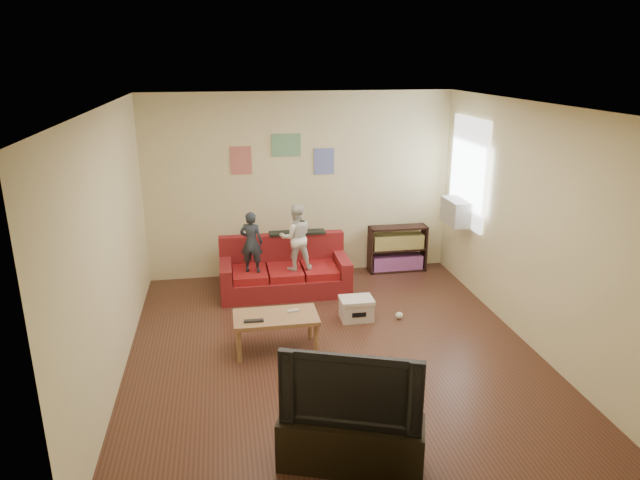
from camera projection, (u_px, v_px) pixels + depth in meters
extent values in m
cube|color=#532E21|center=(332.00, 350.00, 6.44)|extent=(4.50, 5.00, 0.01)
cube|color=white|center=(334.00, 105.00, 5.61)|extent=(4.50, 5.00, 0.01)
cube|color=beige|center=(300.00, 185.00, 8.37)|extent=(4.50, 0.01, 2.70)
cube|color=beige|center=(407.00, 351.00, 3.68)|extent=(4.50, 0.01, 2.70)
cube|color=beige|center=(110.00, 248.00, 5.66)|extent=(0.01, 5.00, 2.70)
cube|color=beige|center=(530.00, 226.00, 6.39)|extent=(0.01, 5.00, 2.70)
cube|color=maroon|center=(285.00, 283.00, 7.98)|extent=(1.78, 0.80, 0.27)
cube|color=maroon|center=(282.00, 250.00, 8.16)|extent=(1.78, 0.16, 0.49)
cube|color=maroon|center=(226.00, 270.00, 7.77)|extent=(0.16, 0.80, 0.22)
cube|color=maroon|center=(342.00, 263.00, 8.04)|extent=(0.16, 0.80, 0.22)
cube|color=maroon|center=(250.00, 274.00, 7.78)|extent=(0.46, 0.60, 0.11)
cube|color=maroon|center=(285.00, 272.00, 7.86)|extent=(0.46, 0.60, 0.11)
cube|color=maroon|center=(320.00, 270.00, 7.94)|extent=(0.46, 0.60, 0.11)
cube|color=black|center=(297.00, 233.00, 8.12)|extent=(0.80, 0.20, 0.04)
imported|color=#262C37|center=(251.00, 242.00, 7.61)|extent=(0.35, 0.28, 0.84)
imported|color=white|center=(296.00, 237.00, 7.69)|extent=(0.46, 0.37, 0.92)
cube|color=#A77850|center=(276.00, 317.00, 6.33)|extent=(0.93, 0.51, 0.05)
cylinder|color=#A77850|center=(239.00, 346.00, 6.13)|extent=(0.06, 0.06, 0.37)
cylinder|color=#A77850|center=(316.00, 340.00, 6.26)|extent=(0.06, 0.06, 0.37)
cylinder|color=#A77850|center=(238.00, 329.00, 6.52)|extent=(0.06, 0.06, 0.37)
cylinder|color=#A77850|center=(310.00, 323.00, 6.66)|extent=(0.06, 0.06, 0.37)
cube|color=black|center=(254.00, 321.00, 6.17)|extent=(0.22, 0.06, 0.02)
cube|color=silver|center=(293.00, 311.00, 6.40)|extent=(0.14, 0.06, 0.03)
cube|color=black|center=(370.00, 250.00, 8.66)|extent=(0.03, 0.26, 0.71)
cube|color=black|center=(424.00, 247.00, 8.79)|extent=(0.03, 0.26, 0.71)
cube|color=black|center=(396.00, 269.00, 8.83)|extent=(0.88, 0.26, 0.03)
cube|color=black|center=(398.00, 227.00, 8.62)|extent=(0.88, 0.26, 0.03)
cube|color=black|center=(397.00, 249.00, 8.72)|extent=(0.83, 0.26, 0.02)
cube|color=#843F8C|center=(397.00, 262.00, 8.79)|extent=(0.78, 0.22, 0.21)
cube|color=olive|center=(398.00, 241.00, 8.69)|extent=(0.78, 0.22, 0.21)
cube|color=white|center=(468.00, 172.00, 7.84)|extent=(0.04, 1.08, 1.48)
cube|color=#B7B2A3|center=(457.00, 212.00, 8.00)|extent=(0.28, 0.55, 0.35)
cube|color=#D87266|center=(241.00, 160.00, 8.09)|extent=(0.30, 0.01, 0.40)
cube|color=#72B27F|center=(286.00, 145.00, 8.14)|extent=(0.42, 0.01, 0.32)
cube|color=#727FCC|center=(324.00, 161.00, 8.30)|extent=(0.30, 0.01, 0.38)
cube|color=white|center=(356.00, 311.00, 7.15)|extent=(0.39, 0.29, 0.24)
cube|color=white|center=(357.00, 300.00, 7.11)|extent=(0.41, 0.31, 0.05)
cube|color=black|center=(359.00, 315.00, 7.01)|extent=(0.18, 0.00, 0.06)
cube|color=black|center=(351.00, 443.00, 4.55)|extent=(1.21, 0.75, 0.43)
imported|color=black|center=(352.00, 385.00, 4.39)|extent=(1.08, 0.51, 0.63)
sphere|color=white|center=(399.00, 316.00, 7.18)|extent=(0.10, 0.10, 0.09)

